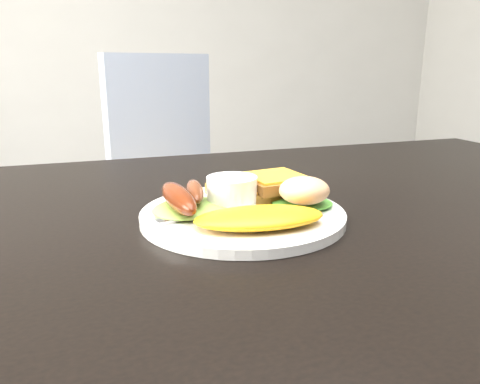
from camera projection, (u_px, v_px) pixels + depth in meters
dining_table at (313, 221)px, 0.62m from camera, size 1.20×0.80×0.04m
dining_chair at (173, 208)px, 1.60m from camera, size 0.57×0.57×0.05m
person at (275, 149)px, 1.50m from camera, size 0.49×0.33×1.33m
plate at (243, 215)px, 0.56m from camera, size 0.24×0.24×0.01m
lettuce_left at (192, 208)px, 0.55m from camera, size 0.12×0.11×0.01m
lettuce_right at (302, 203)px, 0.57m from camera, size 0.09×0.09×0.01m
omelette at (259, 218)px, 0.50m from camera, size 0.15×0.08×0.02m
sausage_a at (178, 198)px, 0.53m from camera, size 0.04×0.11×0.03m
sausage_b at (195, 191)px, 0.56m from camera, size 0.03×0.09×0.02m
ramekin at (232, 191)px, 0.57m from camera, size 0.07×0.07×0.04m
toast_a at (246, 193)px, 0.60m from camera, size 0.09×0.09×0.01m
toast_b at (275, 182)px, 0.61m from camera, size 0.09×0.09×0.01m
potato_salad at (304, 190)px, 0.55m from camera, size 0.06×0.06×0.03m
fork at (218, 210)px, 0.55m from camera, size 0.16×0.06×0.00m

